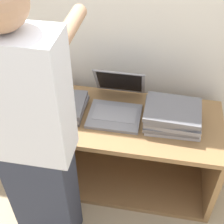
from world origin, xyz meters
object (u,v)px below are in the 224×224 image
Objects in this scene: laptop_stack_right at (172,116)px; person at (34,144)px; laptop_open at (116,104)px; laptop_stack_left at (59,106)px.

laptop_stack_right is 0.21× the size of person.
laptop_open is 0.37m from laptop_stack_right.
laptop_open is at bearing 10.47° from laptop_stack_left.
person is (-0.67, -0.51, 0.16)m from laptop_stack_right.
laptop_stack_left is (-0.37, -0.07, -0.01)m from laptop_open.
laptop_open is 1.13× the size of laptop_stack_right.
laptop_open is 0.24× the size of person.
laptop_stack_left is 0.54m from person.
laptop_stack_left is at bearing -179.90° from laptop_stack_right.
person is at bearing -142.98° from laptop_stack_right.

